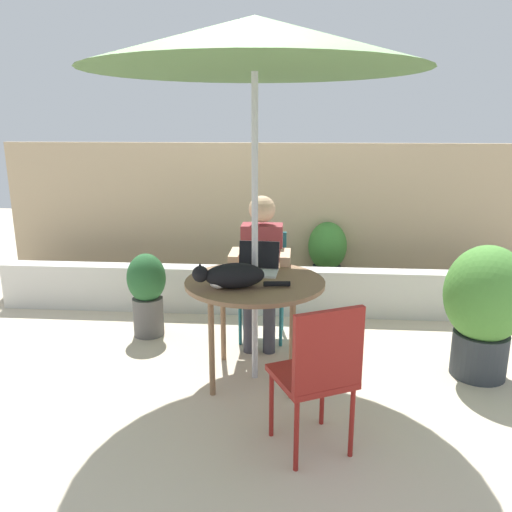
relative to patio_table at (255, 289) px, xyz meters
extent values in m
plane|color=beige|center=(0.00, 0.00, -0.68)|extent=(14.00, 14.00, 0.00)
cube|color=tan|center=(0.00, 2.11, 0.12)|extent=(5.86, 0.08, 1.60)
cube|color=beige|center=(0.00, 1.32, -0.46)|extent=(5.27, 0.20, 0.45)
cylinder|color=brown|center=(0.00, 0.00, 0.05)|extent=(0.98, 0.98, 0.03)
cylinder|color=brown|center=(0.27, 0.27, -0.32)|extent=(0.04, 0.04, 0.72)
cylinder|color=brown|center=(-0.27, 0.27, -0.32)|extent=(0.04, 0.04, 0.72)
cylinder|color=brown|center=(-0.27, -0.27, -0.32)|extent=(0.04, 0.04, 0.72)
cylinder|color=brown|center=(0.27, -0.27, -0.32)|extent=(0.04, 0.04, 0.72)
cylinder|color=#B7B7BC|center=(0.00, 0.00, 0.46)|extent=(0.04, 0.04, 2.28)
cone|color=#4C723F|center=(0.00, 0.00, 1.62)|extent=(2.19, 2.19, 0.33)
sphere|color=#B7B7BC|center=(0.00, 0.00, 1.63)|extent=(0.06, 0.06, 0.06)
cube|color=#1E606B|center=(0.00, 0.73, -0.24)|extent=(0.40, 0.40, 0.04)
cube|color=#1E606B|center=(0.00, 0.91, 0.00)|extent=(0.40, 0.04, 0.44)
cylinder|color=#1E606B|center=(0.17, 0.90, -0.47)|extent=(0.03, 0.03, 0.43)
cylinder|color=#1E606B|center=(-0.17, 0.90, -0.47)|extent=(0.03, 0.03, 0.43)
cylinder|color=#1E606B|center=(-0.17, 0.56, -0.47)|extent=(0.03, 0.03, 0.43)
cylinder|color=#1E606B|center=(0.17, 0.56, -0.47)|extent=(0.03, 0.03, 0.43)
cube|color=maroon|center=(0.38, -0.79, -0.24)|extent=(0.53, 0.53, 0.04)
cube|color=maroon|center=(0.46, -0.95, 0.00)|extent=(0.38, 0.21, 0.44)
cylinder|color=maroon|center=(0.31, -1.02, -0.47)|extent=(0.03, 0.03, 0.43)
cylinder|color=maroon|center=(0.61, -0.87, -0.47)|extent=(0.03, 0.03, 0.43)
cylinder|color=maroon|center=(0.46, -0.56, -0.47)|extent=(0.03, 0.03, 0.43)
cylinder|color=maroon|center=(0.16, -0.71, -0.47)|extent=(0.03, 0.03, 0.43)
cube|color=maroon|center=(0.00, 0.73, 0.05)|extent=(0.34, 0.20, 0.54)
sphere|color=#DBAD89|center=(0.00, 0.72, 0.45)|extent=(0.22, 0.22, 0.22)
cube|color=#383842|center=(-0.08, 0.58, -0.17)|extent=(0.12, 0.30, 0.12)
cylinder|color=#383842|center=(-0.08, 0.43, -0.45)|extent=(0.10, 0.10, 0.46)
cube|color=#383842|center=(0.08, 0.58, -0.17)|extent=(0.12, 0.30, 0.12)
cylinder|color=#383842|center=(0.08, 0.43, -0.45)|extent=(0.10, 0.10, 0.46)
cube|color=#DBAD89|center=(-0.20, 0.51, 0.10)|extent=(0.08, 0.32, 0.08)
cube|color=#DBAD89|center=(0.20, 0.51, 0.10)|extent=(0.08, 0.32, 0.08)
cube|color=silver|center=(0.00, 0.17, 0.07)|extent=(0.31, 0.24, 0.02)
cube|color=black|center=(0.01, 0.27, 0.18)|extent=(0.30, 0.08, 0.20)
cube|color=silver|center=(0.01, 0.28, 0.18)|extent=(0.30, 0.07, 0.20)
ellipsoid|color=black|center=(-0.12, -0.17, 0.15)|extent=(0.43, 0.27, 0.17)
sphere|color=black|center=(-0.34, -0.22, 0.17)|extent=(0.11, 0.11, 0.11)
ellipsoid|color=white|center=(-0.23, -0.20, 0.11)|extent=(0.14, 0.14, 0.09)
cylinder|color=black|center=(0.16, -0.14, 0.09)|extent=(0.18, 0.07, 0.04)
cone|color=black|center=(-0.35, -0.19, 0.22)|extent=(0.04, 0.04, 0.03)
cone|color=black|center=(-0.34, -0.25, 0.22)|extent=(0.04, 0.04, 0.03)
cylinder|color=#595654|center=(-1.00, 0.70, -0.51)|extent=(0.26, 0.26, 0.34)
ellipsoid|color=#26592D|center=(-1.00, 0.70, -0.16)|extent=(0.33, 0.33, 0.43)
cylinder|color=#33383D|center=(1.65, 0.17, -0.52)|extent=(0.39, 0.39, 0.33)
ellipsoid|color=#4C8C38|center=(1.65, 0.17, -0.05)|extent=(0.59, 0.59, 0.71)
cylinder|color=#33383D|center=(0.62, 1.99, -0.53)|extent=(0.31, 0.31, 0.30)
ellipsoid|color=#3D7F33|center=(0.62, 1.99, -0.16)|extent=(0.41, 0.41, 0.52)
camera|label=1|loc=(0.28, -3.41, 1.15)|focal=35.91mm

